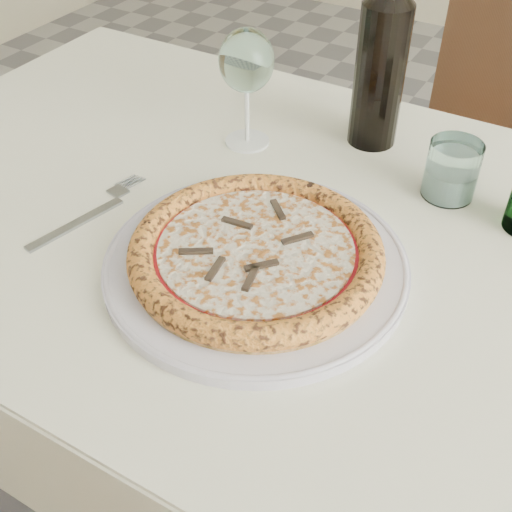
# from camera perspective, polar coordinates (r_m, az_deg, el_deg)

# --- Properties ---
(dining_table) EXTENTS (1.34, 0.79, 0.76)m
(dining_table) POSITION_cam_1_polar(r_m,az_deg,el_deg) (0.90, 3.23, -2.04)
(dining_table) COLOR brown
(dining_table) RESTS_ON floor
(chair_far) EXTENTS (0.58, 0.58, 0.93)m
(chair_far) POSITION_cam_1_polar(r_m,az_deg,el_deg) (1.56, 19.98, 10.03)
(chair_far) COLOR brown
(chair_far) RESTS_ON floor
(plate) EXTENTS (0.36, 0.36, 0.02)m
(plate) POSITION_cam_1_polar(r_m,az_deg,el_deg) (0.76, 0.00, -0.64)
(plate) COLOR silver
(plate) RESTS_ON dining_table
(pizza) EXTENTS (0.30, 0.30, 0.03)m
(pizza) POSITION_cam_1_polar(r_m,az_deg,el_deg) (0.75, -0.00, 0.36)
(pizza) COLOR tan
(pizza) RESTS_ON plate
(fork) EXTENTS (0.04, 0.21, 0.00)m
(fork) POSITION_cam_1_polar(r_m,az_deg,el_deg) (0.88, -14.59, 3.69)
(fork) COLOR #8F95A2
(fork) RESTS_ON dining_table
(wine_glass) EXTENTS (0.08, 0.08, 0.18)m
(wine_glass) POSITION_cam_1_polar(r_m,az_deg,el_deg) (0.95, -0.85, 16.72)
(wine_glass) COLOR white
(wine_glass) RESTS_ON dining_table
(tumbler) EXTENTS (0.07, 0.07, 0.08)m
(tumbler) POSITION_cam_1_polar(r_m,az_deg,el_deg) (0.91, 16.96, 7.03)
(tumbler) COLOR white
(tumbler) RESTS_ON dining_table
(wine_bottle) EXTENTS (0.07, 0.07, 0.30)m
(wine_bottle) POSITION_cam_1_polar(r_m,az_deg,el_deg) (0.97, 11.06, 16.60)
(wine_bottle) COLOR black
(wine_bottle) RESTS_ON dining_table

